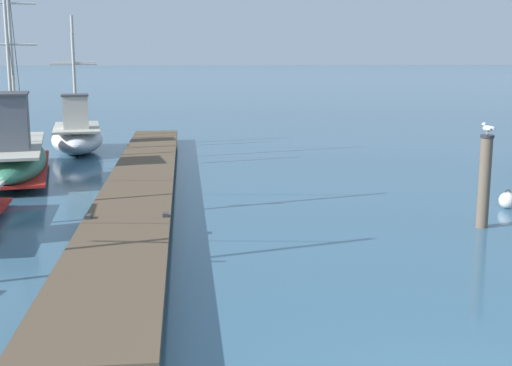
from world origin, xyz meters
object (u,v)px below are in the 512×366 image
Objects in this scene: mooring_piling at (485,180)px; mooring_buoy at (507,200)px; fishing_boat_0 at (77,135)px; fishing_boat_1 at (14,153)px; perched_seagull at (488,128)px.

mooring_piling is 2.40m from mooring_buoy.
fishing_boat_0 is 16.35m from mooring_buoy.
mooring_buoy is (1.36, 1.77, -0.87)m from mooring_piling.
mooring_piling is (12.14, -6.99, 0.32)m from fishing_boat_1.
fishing_boat_1 is 14.48m from mooring_buoy.
fishing_boat_0 is at bearing 132.44° from perched_seagull.
mooring_piling is (11.20, -12.24, 0.39)m from fishing_boat_0.
fishing_boat_1 reaches higher than mooring_piling.
fishing_boat_1 is 24.39× the size of perched_seagull.
perched_seagull is (11.20, -12.25, 1.54)m from fishing_boat_0.
mooring_piling is 5.68× the size of perched_seagull.
perched_seagull is at bearing -29.95° from fishing_boat_1.
fishing_boat_0 is 16.66m from perched_seagull.
fishing_boat_0 is 2.78× the size of mooring_piling.
fishing_boat_0 is at bearing 79.81° from fishing_boat_1.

